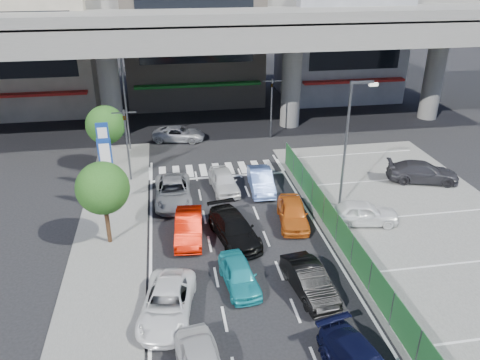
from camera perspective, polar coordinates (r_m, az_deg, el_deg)
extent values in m
plane|color=black|center=(23.77, 0.98, -11.37)|extent=(120.00, 120.00, 0.00)
cube|color=#585856|center=(29.02, 22.22, -6.00)|extent=(12.00, 28.00, 0.06)
cube|color=#585856|center=(26.99, -15.53, -7.32)|extent=(4.00, 30.00, 0.12)
cylinder|color=slate|center=(42.22, -15.55, 10.46)|extent=(1.80, 1.80, 8.00)
cylinder|color=slate|center=(43.54, 6.26, 11.66)|extent=(1.80, 1.80, 8.00)
cylinder|color=slate|center=(49.14, 22.53, 11.49)|extent=(1.80, 1.80, 8.00)
cube|color=slate|center=(41.20, -4.75, 18.02)|extent=(64.00, 14.00, 2.00)
cube|color=slate|center=(34.33, -3.73, 18.77)|extent=(64.00, 0.40, 0.90)
cube|color=slate|center=(47.81, -5.60, 20.57)|extent=(64.00, 0.40, 0.90)
cube|color=gray|center=(52.79, -23.91, 14.91)|extent=(12.00, 10.00, 13.00)
cube|color=#AC1915|center=(48.65, -24.42, 9.56)|extent=(10.80, 1.60, 0.25)
cube|color=black|center=(47.89, -25.35, 14.57)|extent=(9.60, 0.10, 5.85)
cube|color=gray|center=(52.27, -5.84, 17.87)|extent=(14.00, 10.00, 15.00)
cube|color=#167122|center=(48.13, -5.13, 11.56)|extent=(12.60, 1.60, 0.25)
cube|color=black|center=(47.21, -5.41, 18.01)|extent=(11.20, 0.10, 6.75)
cube|color=gray|center=(54.97, 11.90, 16.27)|extent=(12.00, 10.00, 12.00)
cube|color=#AC1915|center=(50.93, 13.60, 11.73)|extent=(10.80, 1.60, 0.25)
cube|color=black|center=(50.28, 14.02, 15.95)|extent=(9.60, 0.10, 5.40)
cylinder|color=#595B60|center=(32.95, -13.55, 4.00)|extent=(0.14, 0.14, 5.20)
cube|color=#595B60|center=(32.18, -13.98, 7.97)|extent=(1.60, 0.08, 0.08)
imported|color=black|center=(32.27, -13.93, 7.47)|extent=(0.26, 1.24, 0.50)
cylinder|color=#595B60|center=(40.49, 3.84, 8.65)|extent=(0.14, 0.14, 5.20)
cube|color=#595B60|center=(39.87, 3.94, 11.95)|extent=(1.60, 0.08, 0.08)
imported|color=black|center=(39.94, 3.92, 11.53)|extent=(0.26, 1.24, 0.50)
cylinder|color=#595B60|center=(28.75, 12.71, 3.91)|extent=(0.16, 0.16, 8.00)
cube|color=#595B60|center=(27.84, 14.65, 11.45)|extent=(1.40, 0.15, 0.15)
cube|color=silver|center=(28.16, 15.95, 11.14)|extent=(0.50, 0.22, 0.18)
cylinder|color=#595B60|center=(38.23, -13.78, 9.15)|extent=(0.16, 0.16, 8.00)
cube|color=#595B60|center=(37.33, -13.47, 14.97)|extent=(1.40, 0.15, 0.15)
cube|color=silver|center=(37.32, -12.34, 14.84)|extent=(0.50, 0.22, 0.18)
cylinder|color=#595B60|center=(29.99, -15.53, -1.57)|extent=(0.10, 0.10, 2.20)
cube|color=navy|center=(29.13, -16.00, 2.12)|extent=(0.80, 0.12, 3.00)
cube|color=white|center=(29.07, -16.01, 2.06)|extent=(0.60, 0.02, 2.40)
cylinder|color=#595B60|center=(32.74, -15.81, 0.73)|extent=(0.10, 0.10, 2.20)
cube|color=navy|center=(31.95, -16.25, 4.16)|extent=(0.80, 0.12, 3.00)
cube|color=white|center=(31.89, -16.26, 4.11)|extent=(0.60, 0.02, 2.40)
cylinder|color=#382314|center=(26.41, -15.81, -5.23)|extent=(0.24, 0.24, 2.40)
sphere|color=#1C4513|center=(25.40, -16.39, -0.95)|extent=(2.80, 2.80, 2.80)
cylinder|color=#382314|center=(35.93, -15.67, 3.15)|extent=(0.24, 0.24, 2.40)
sphere|color=#1C4513|center=(35.19, -16.09, 6.46)|extent=(2.80, 2.80, 2.80)
imported|color=white|center=(21.27, -8.88, -14.67)|extent=(2.93, 4.94, 1.29)
imported|color=teal|center=(22.68, -0.10, -11.47)|extent=(1.85, 3.78, 1.24)
imported|color=black|center=(22.48, 8.45, -12.05)|extent=(1.94, 4.18, 1.33)
imported|color=#BE1403|center=(26.32, -6.27, -5.74)|extent=(1.82, 4.30, 1.38)
imported|color=black|center=(26.04, -0.73, -5.93)|extent=(2.87, 5.05, 1.38)
imported|color=#CF6019|center=(27.73, 6.46, -4.01)|extent=(2.18, 4.24, 1.38)
imported|color=gray|center=(30.30, -8.16, -1.42)|extent=(2.37, 5.00, 1.38)
imported|color=silver|center=(31.47, -2.00, -0.11)|extent=(1.92, 4.16, 1.38)
imported|color=#668ADD|center=(31.52, 2.57, -0.07)|extent=(1.70, 4.26, 1.38)
imported|color=#ADAFB5|center=(40.64, -7.46, 5.60)|extent=(4.76, 2.96, 1.23)
imported|color=white|center=(28.36, 14.74, -3.87)|extent=(4.36, 2.37, 1.41)
imported|color=#302F34|center=(34.99, 21.38, 0.92)|extent=(5.21, 3.29, 1.41)
cone|color=#CE4C0B|center=(27.29, 12.20, -5.72)|extent=(0.34, 0.34, 0.65)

